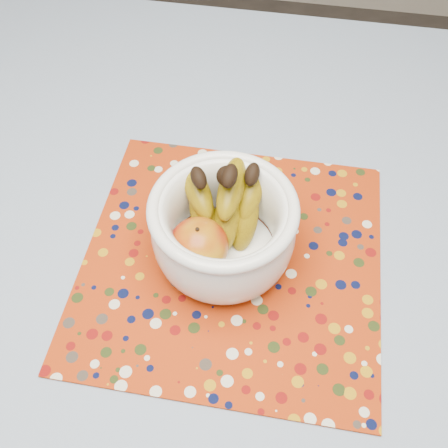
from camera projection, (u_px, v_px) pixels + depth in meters
name	position (u px, v px, depth m)	size (l,w,h in m)	color
table	(200.00, 321.00, 0.76)	(1.20, 1.20, 0.75)	brown
tablecloth	(198.00, 293.00, 0.69)	(1.32, 1.32, 0.01)	slate
placemat	(232.00, 260.00, 0.71)	(0.40, 0.40, 0.00)	#9B2A08
fruit_bowl	(222.00, 222.00, 0.67)	(0.19, 0.20, 0.15)	white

